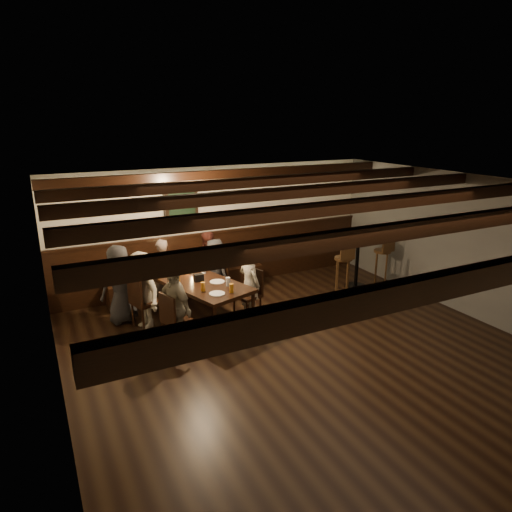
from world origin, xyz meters
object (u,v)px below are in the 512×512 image
person_left_near (142,290)px  dining_table (197,284)px  high_top_table (358,254)px  chair_right_near (215,289)px  chair_left_far (178,329)px  person_right_far (249,284)px  person_bench_centre (162,272)px  chair_left_near (146,311)px  person_left_far (175,307)px  bar_stool_right (381,267)px  bar_stool_left (343,275)px  person_bench_left (120,284)px  person_right_near (216,271)px  person_bench_right (207,263)px  chair_right_far (248,303)px

person_left_near → dining_table: bearing=59.0°
high_top_table → chair_right_near: bearing=169.4°
chair_left_far → high_top_table: bearing=83.7°
person_right_far → chair_right_near: bearing=2.0°
person_bench_centre → high_top_table: size_ratio=1.16×
chair_left_near → person_left_far: size_ratio=0.71×
dining_table → bar_stool_right: 3.89m
chair_right_near → bar_stool_left: 2.45m
person_bench_left → bar_stool_left: (4.01, -0.69, -0.26)m
person_left_near → bar_stool_right: (4.73, -0.26, -0.24)m
person_right_near → chair_right_near: bearing=90.0°
person_bench_right → person_left_near: (-1.44, -0.92, 0.02)m
person_bench_centre → person_right_near: person_bench_centre is taller
person_left_far → bar_stool_right: bearing=80.6°
chair_left_far → person_left_far: bearing=-90.0°
person_bench_left → person_bench_centre: (0.82, 0.41, -0.05)m
bar_stool_left → bar_stool_right: bearing=13.1°
person_left_near → bar_stool_right: person_left_near is taller
person_left_far → chair_right_far: bearing=90.0°
person_left_far → bar_stool_left: (3.47, 0.55, -0.23)m
chair_left_far → high_top_table: high_top_table is taller
person_right_far → person_bench_right: bearing=-6.3°
chair_left_near → bar_stool_left: bearing=68.0°
chair_left_near → chair_right_near: 1.44m
person_right_near → bar_stool_right: bearing=-119.1°
dining_table → bar_stool_left: 2.90m
chair_left_far → chair_right_far: 1.44m
person_bench_left → person_left_far: bearing=96.3°
chair_right_near → bar_stool_right: bearing=-118.8°
person_right_far → bar_stool_left: person_right_far is taller
person_right_near → person_right_far: 0.90m
chair_right_near → person_left_near: size_ratio=0.68×
person_bench_centre → bar_stool_right: size_ratio=1.15×
person_left_near → person_left_far: (0.27, -0.86, -0.00)m
chair_left_near → person_bench_centre: 1.00m
chair_left_far → bar_stool_left: bar_stool_left is taller
person_right_near → person_left_far: bearing=121.0°
chair_left_near → bar_stool_right: bar_stool_right is taller
person_left_far → person_right_near: bearing=121.0°
dining_table → person_right_near: bearing=31.0°
person_right_near → high_top_table: (2.80, -0.54, 0.09)m
person_bench_centre → high_top_table: bearing=149.3°
bar_stool_left → dining_table: bearing=-171.7°
chair_left_near → person_left_far: 0.97m
person_left_near → bar_stool_left: 3.75m
person_left_near → person_bench_right: bearing=105.3°
chair_right_near → person_bench_right: (0.04, 0.48, 0.35)m
high_top_table → chair_left_near: bearing=178.5°
person_right_near → person_bench_left: bearing=74.7°
person_right_far → bar_stool_left: bearing=-103.9°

